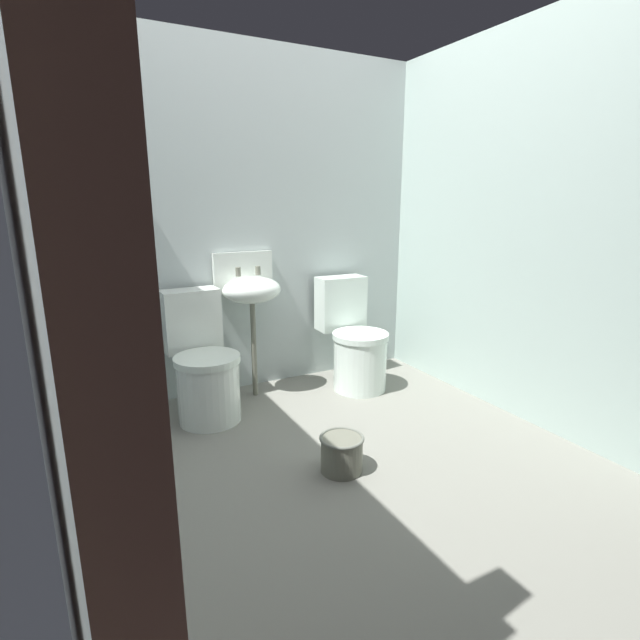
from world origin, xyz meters
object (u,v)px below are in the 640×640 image
toilet_left (203,367)px  bucket (342,453)px  toilet_right (354,343)px  wooden_door_post (103,310)px  sink (250,289)px

toilet_left → bucket: bearing=111.8°
toilet_right → wooden_door_post: bearing=51.5°
wooden_door_post → toilet_right: bearing=49.6°
wooden_door_post → toilet_left: bearing=72.7°
toilet_right → bucket: toilet_right is taller
toilet_right → toilet_left: bearing=1.9°
toilet_right → bucket: bearing=57.3°
sink → bucket: (0.04, -1.16, -0.66)m
toilet_left → bucket: toilet_left is taller
wooden_door_post → toilet_left: size_ratio=3.00×
wooden_door_post → toilet_left: (0.63, 2.04, -0.85)m
bucket → toilet_right: bearing=55.4°
wooden_door_post → sink: (1.03, 2.23, -0.42)m
wooden_door_post → bucket: wooden_door_post is taller
toilet_left → sink: bearing=-157.0°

